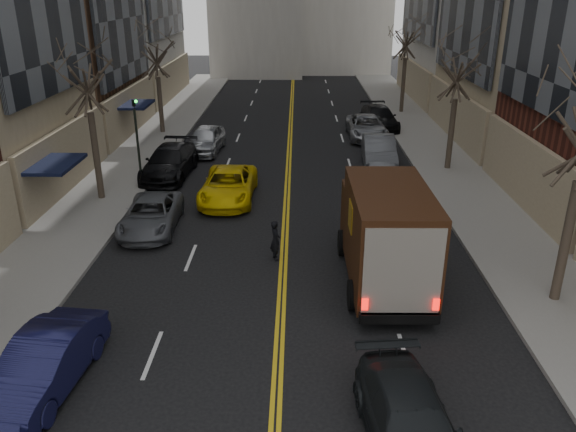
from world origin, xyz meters
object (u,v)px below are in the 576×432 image
ups_truck (385,234)px  observer_sedan (411,426)px  pedestrian (275,240)px  taxi (228,185)px

ups_truck → observer_sedan: ups_truck is taller
ups_truck → pedestrian: bearing=155.0°
observer_sedan → taxi: 16.55m
ups_truck → pedestrian: (-3.74, 1.69, -1.02)m
ups_truck → observer_sedan: bearing=-94.2°
ups_truck → taxi: (-6.20, 7.95, -1.07)m
ups_truck → taxi: ups_truck is taller
observer_sedan → pedestrian: pedestrian is taller
observer_sedan → taxi: bearing=104.5°
ups_truck → taxi: 10.13m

